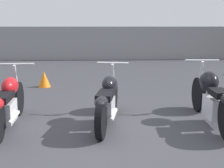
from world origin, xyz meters
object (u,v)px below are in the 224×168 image
at_px(motorcycle_slot_1, 108,100).
at_px(motorcycle_slot_2, 213,98).
at_px(traffic_cone_near, 44,79).
at_px(motorcycle_slot_0, 8,103).

distance_m(motorcycle_slot_1, motorcycle_slot_2, 1.77).
height_order(motorcycle_slot_1, traffic_cone_near, motorcycle_slot_1).
xyz_separation_m(motorcycle_slot_1, motorcycle_slot_2, (1.77, -0.05, 0.03)).
xyz_separation_m(motorcycle_slot_0, traffic_cone_near, (-0.03, 3.41, -0.21)).
height_order(motorcycle_slot_1, motorcycle_slot_2, motorcycle_slot_2).
relative_size(motorcycle_slot_1, motorcycle_slot_2, 0.95).
relative_size(motorcycle_slot_0, motorcycle_slot_1, 0.97).
height_order(motorcycle_slot_0, motorcycle_slot_1, motorcycle_slot_0).
bearing_deg(traffic_cone_near, motorcycle_slot_2, -44.07).
bearing_deg(motorcycle_slot_0, motorcycle_slot_2, -1.38).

